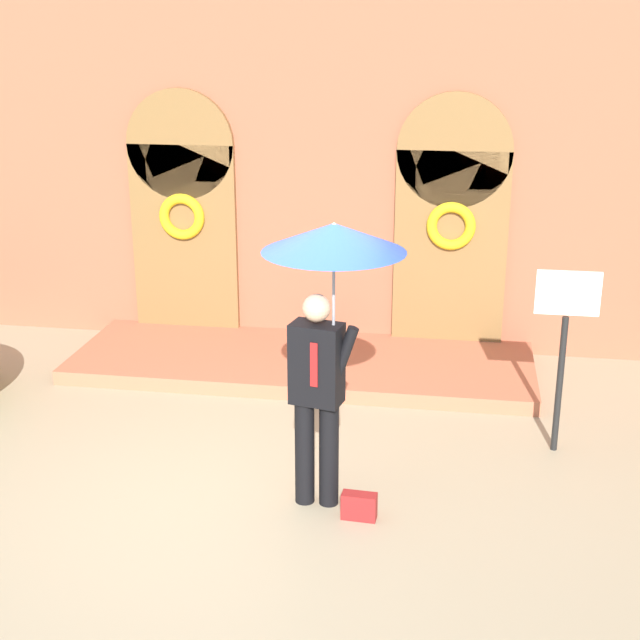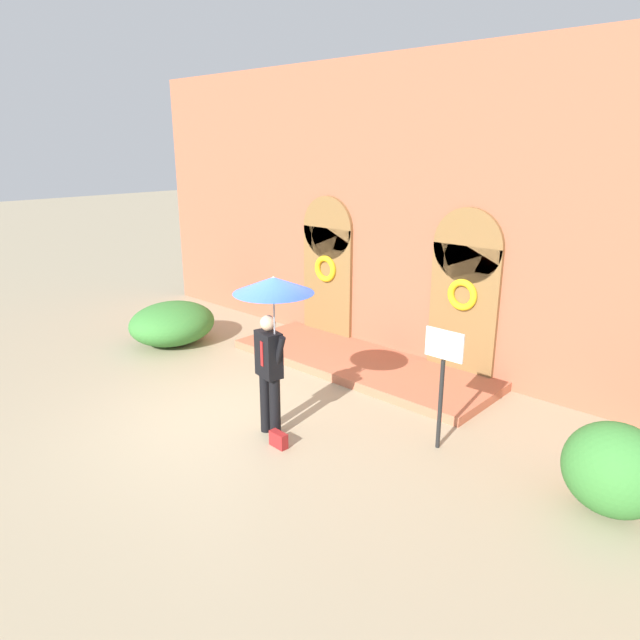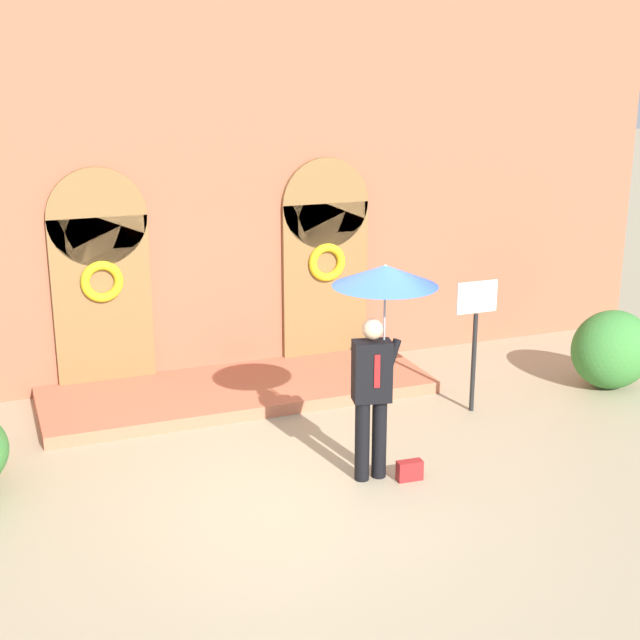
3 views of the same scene
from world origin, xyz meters
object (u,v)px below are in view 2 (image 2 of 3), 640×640
person_with_umbrella (272,309)px  sign_post (443,370)px  shrub_left (172,323)px  handbag (279,440)px  shrub_right (615,470)px

person_with_umbrella → sign_post: bearing=33.9°
person_with_umbrella → shrub_left: size_ratio=1.30×
person_with_umbrella → shrub_left: 4.93m
shrub_left → handbag: bearing=-17.2°
handbag → shrub_right: (3.86, 1.55, 0.44)m
shrub_left → shrub_right: 8.67m
shrub_left → person_with_umbrella: bearing=-15.8°
handbag → shrub_left: 5.04m
person_with_umbrella → shrub_right: (4.14, 1.35, -1.37)m
sign_post → handbag: bearing=-137.8°
sign_post → shrub_left: 6.49m
person_with_umbrella → handbag: 1.83m
person_with_umbrella → sign_post: size_ratio=1.37×
handbag → shrub_left: (-4.81, 1.48, 0.33)m
handbag → shrub_right: shrub_right is taller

